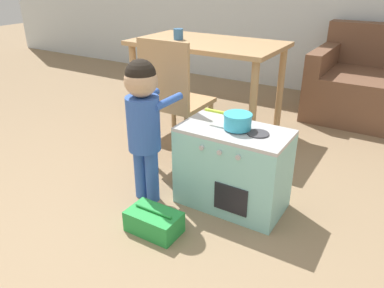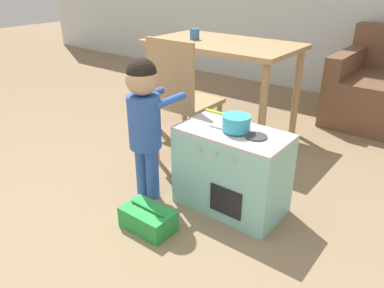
{
  "view_description": "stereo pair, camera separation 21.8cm",
  "coord_description": "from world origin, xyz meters",
  "px_view_note": "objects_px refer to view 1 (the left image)",
  "views": [
    {
      "loc": [
        1.1,
        -0.74,
        1.3
      ],
      "look_at": [
        0.07,
        0.94,
        0.37
      ],
      "focal_mm": 35.0,
      "sensor_mm": 36.0,
      "label": 1
    },
    {
      "loc": [
        1.28,
        -0.61,
        1.3
      ],
      "look_at": [
        0.07,
        0.94,
        0.37
      ],
      "focal_mm": 35.0,
      "sensor_mm": 36.0,
      "label": 2
    }
  ],
  "objects_px": {
    "play_kitchen": "(233,168)",
    "cup_on_table": "(178,34)",
    "child_figure": "(143,114)",
    "dining_table": "(207,54)",
    "toy_basket": "(154,222)",
    "dining_chair_near": "(174,99)",
    "toy_pot": "(237,120)"
  },
  "relations": [
    {
      "from": "play_kitchen",
      "to": "cup_on_table",
      "type": "xyz_separation_m",
      "value": [
        -0.97,
        0.91,
        0.56
      ]
    },
    {
      "from": "child_figure",
      "to": "dining_table",
      "type": "height_order",
      "value": "child_figure"
    },
    {
      "from": "play_kitchen",
      "to": "child_figure",
      "type": "distance_m",
      "value": 0.6
    },
    {
      "from": "toy_basket",
      "to": "dining_table",
      "type": "bearing_deg",
      "value": 108.99
    },
    {
      "from": "dining_table",
      "to": "dining_chair_near",
      "type": "xyz_separation_m",
      "value": [
        0.14,
        -0.71,
        -0.17
      ]
    },
    {
      "from": "child_figure",
      "to": "toy_basket",
      "type": "height_order",
      "value": "child_figure"
    },
    {
      "from": "dining_table",
      "to": "child_figure",
      "type": "bearing_deg",
      "value": -77.73
    },
    {
      "from": "dining_chair_near",
      "to": "toy_pot",
      "type": "bearing_deg",
      "value": -23.61
    },
    {
      "from": "dining_table",
      "to": "cup_on_table",
      "type": "height_order",
      "value": "cup_on_table"
    },
    {
      "from": "toy_pot",
      "to": "cup_on_table",
      "type": "bearing_deg",
      "value": 137.25
    },
    {
      "from": "cup_on_table",
      "to": "dining_chair_near",
      "type": "bearing_deg",
      "value": -59.19
    },
    {
      "from": "dining_chair_near",
      "to": "cup_on_table",
      "type": "distance_m",
      "value": 0.82
    },
    {
      "from": "toy_pot",
      "to": "child_figure",
      "type": "relative_size",
      "value": 0.32
    },
    {
      "from": "toy_basket",
      "to": "cup_on_table",
      "type": "distance_m",
      "value": 1.72
    },
    {
      "from": "child_figure",
      "to": "play_kitchen",
      "type": "bearing_deg",
      "value": 23.85
    },
    {
      "from": "play_kitchen",
      "to": "dining_chair_near",
      "type": "distance_m",
      "value": 0.68
    },
    {
      "from": "dining_table",
      "to": "cup_on_table",
      "type": "bearing_deg",
      "value": -166.23
    },
    {
      "from": "toy_basket",
      "to": "dining_table",
      "type": "height_order",
      "value": "dining_table"
    },
    {
      "from": "toy_basket",
      "to": "toy_pot",
      "type": "bearing_deg",
      "value": 61.44
    },
    {
      "from": "toy_pot",
      "to": "toy_basket",
      "type": "xyz_separation_m",
      "value": [
        -0.25,
        -0.46,
        -0.48
      ]
    },
    {
      "from": "child_figure",
      "to": "toy_basket",
      "type": "relative_size",
      "value": 3.0
    },
    {
      "from": "toy_basket",
      "to": "dining_chair_near",
      "type": "height_order",
      "value": "dining_chair_near"
    },
    {
      "from": "toy_pot",
      "to": "dining_chair_near",
      "type": "height_order",
      "value": "dining_chair_near"
    },
    {
      "from": "child_figure",
      "to": "cup_on_table",
      "type": "height_order",
      "value": "child_figure"
    },
    {
      "from": "play_kitchen",
      "to": "child_figure",
      "type": "height_order",
      "value": "child_figure"
    },
    {
      "from": "toy_pot",
      "to": "play_kitchen",
      "type": "bearing_deg",
      "value": -177.78
    },
    {
      "from": "play_kitchen",
      "to": "child_figure",
      "type": "relative_size",
      "value": 0.72
    },
    {
      "from": "child_figure",
      "to": "toy_basket",
      "type": "bearing_deg",
      "value": -46.68
    },
    {
      "from": "toy_basket",
      "to": "cup_on_table",
      "type": "height_order",
      "value": "cup_on_table"
    },
    {
      "from": "child_figure",
      "to": "cup_on_table",
      "type": "relative_size",
      "value": 9.8
    },
    {
      "from": "dining_chair_near",
      "to": "cup_on_table",
      "type": "bearing_deg",
      "value": 120.81
    },
    {
      "from": "toy_pot",
      "to": "toy_basket",
      "type": "distance_m",
      "value": 0.71
    }
  ]
}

